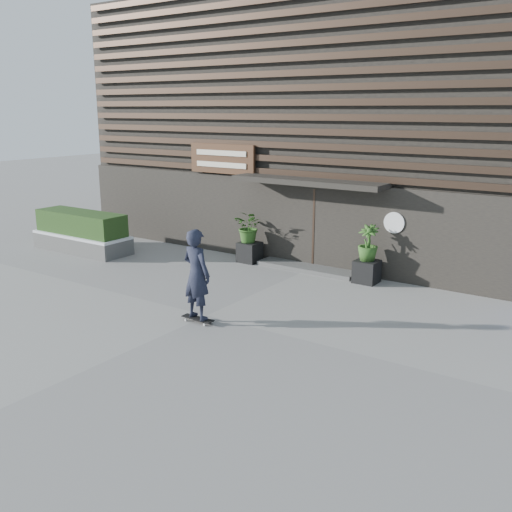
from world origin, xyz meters
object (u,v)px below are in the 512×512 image
Objects in this scene: planter_pot_left at (250,252)px; skateboarder at (197,275)px; raised_bed at (82,243)px; planter_pot_right at (367,271)px.

skateboarder is at bearing -67.47° from planter_pot_left.
planter_pot_left is at bearing 19.86° from raised_bed.
raised_bed is at bearing -168.11° from planter_pot_right.
planter_pot_left and planter_pot_right have the same top height.
planter_pot_right is at bearing 69.57° from skateboarder.
planter_pot_right is (3.80, 0.00, 0.00)m from planter_pot_left.
planter_pot_left is 1.00× the size of planter_pot_right.
skateboarder is (-1.80, -4.83, 0.77)m from planter_pot_right.
skateboarder reaches higher than planter_pot_right.
planter_pot_left is 5.64m from raised_bed.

